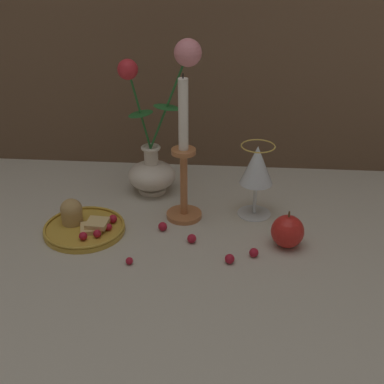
{
  "coord_description": "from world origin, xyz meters",
  "views": [
    {
      "loc": [
        0.11,
        -0.97,
        0.6
      ],
      "look_at": [
        0.04,
        -0.01,
        0.1
      ],
      "focal_mm": 50.0,
      "sensor_mm": 36.0,
      "label": 1
    }
  ],
  "objects_px": {
    "wine_glass": "(257,168)",
    "apple_beside_vase": "(288,231)",
    "vase": "(156,148)",
    "plate_with_pastries": "(82,224)",
    "candlestick": "(184,168)"
  },
  "relations": [
    {
      "from": "vase",
      "to": "candlestick",
      "type": "distance_m",
      "value": 0.14
    },
    {
      "from": "vase",
      "to": "candlestick",
      "type": "height_order",
      "value": "vase"
    },
    {
      "from": "vase",
      "to": "apple_beside_vase",
      "type": "relative_size",
      "value": 4.66
    },
    {
      "from": "wine_glass",
      "to": "apple_beside_vase",
      "type": "bearing_deg",
      "value": -63.42
    },
    {
      "from": "wine_glass",
      "to": "candlestick",
      "type": "bearing_deg",
      "value": -170.58
    },
    {
      "from": "wine_glass",
      "to": "apple_beside_vase",
      "type": "distance_m",
      "value": 0.16
    },
    {
      "from": "plate_with_pastries",
      "to": "candlestick",
      "type": "bearing_deg",
      "value": 19.96
    },
    {
      "from": "plate_with_pastries",
      "to": "wine_glass",
      "type": "height_order",
      "value": "wine_glass"
    },
    {
      "from": "vase",
      "to": "plate_with_pastries",
      "type": "distance_m",
      "value": 0.26
    },
    {
      "from": "vase",
      "to": "apple_beside_vase",
      "type": "bearing_deg",
      "value": -36.09
    },
    {
      "from": "plate_with_pastries",
      "to": "apple_beside_vase",
      "type": "height_order",
      "value": "apple_beside_vase"
    },
    {
      "from": "plate_with_pastries",
      "to": "candlestick",
      "type": "relative_size",
      "value": 0.53
    },
    {
      "from": "wine_glass",
      "to": "vase",
      "type": "bearing_deg",
      "value": 158.79
    },
    {
      "from": "vase",
      "to": "apple_beside_vase",
      "type": "xyz_separation_m",
      "value": [
        0.3,
        -0.22,
        -0.08
      ]
    },
    {
      "from": "plate_with_pastries",
      "to": "candlestick",
      "type": "distance_m",
      "value": 0.25
    }
  ]
}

